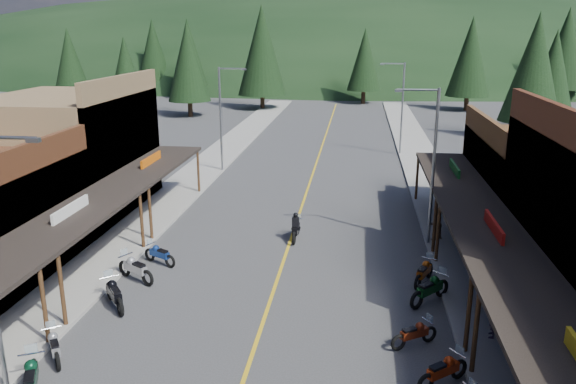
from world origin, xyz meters
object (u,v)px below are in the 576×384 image
(shop_east_3, at_px, (549,185))
(pine_5, at_px, (565,48))
(shop_west_3, at_px, (69,154))
(pine_8, at_px, (126,75))
(pedestrian_east_a, at_px, (494,316))
(bike_west_5, at_px, (31,378))
(pine_9, at_px, (553,71))
(bike_east_9, at_px, (424,271))
(pine_4, at_px, (470,57))
(streetlight_2, at_px, (431,160))
(bike_west_6, at_px, (54,345))
(bike_east_7, at_px, (414,333))
(pine_1, at_px, (188,52))
(rider_on_bike, at_px, (296,228))
(bike_west_8, at_px, (135,267))
(pine_7, at_px, (153,51))
(pine_2, at_px, (262,50))
(bike_east_6, at_px, (443,369))
(pine_10, at_px, (188,62))
(pine_11, at_px, (534,68))
(pedestrian_east_b, at_px, (435,224))
(streetlight_3, at_px, (401,104))
(bike_west_7, at_px, (114,293))
(bike_east_8, at_px, (430,288))
(streetlight_1, at_px, (222,115))
(bike_west_9, at_px, (159,253))
(pine_3, at_px, (365,59))

(shop_east_3, bearing_deg, pine_5, 71.55)
(shop_west_3, distance_m, pine_8, 29.95)
(pine_8, xyz_separation_m, pedestrian_east_a, (30.30, -41.13, -5.01))
(bike_west_5, bearing_deg, pine_9, 33.09)
(shop_west_3, distance_m, bike_east_9, 21.89)
(pine_4, relative_size, bike_west_5, 5.39)
(shop_east_3, distance_m, streetlight_2, 7.80)
(bike_west_6, distance_m, bike_east_9, 14.92)
(bike_east_7, bearing_deg, pine_8, -178.82)
(pine_9, bearing_deg, pine_4, 111.80)
(pine_1, height_order, bike_east_9, pine_1)
(streetlight_2, distance_m, rider_on_bike, 7.70)
(shop_east_3, distance_m, bike_west_8, 22.06)
(pine_7, bearing_deg, bike_west_8, -70.75)
(bike_west_5, bearing_deg, pine_2, 67.01)
(pine_9, distance_m, bike_east_6, 52.55)
(pine_2, xyz_separation_m, pine_5, (44.00, 14.00, 0.00))
(pine_10, relative_size, pine_11, 0.94)
(pine_2, distance_m, pedestrian_east_a, 62.29)
(bike_east_9, bearing_deg, pedestrian_east_b, 103.28)
(streetlight_3, relative_size, bike_east_9, 3.88)
(pine_7, relative_size, pedestrian_east_b, 7.32)
(bike_west_7, relative_size, bike_east_8, 0.97)
(shop_east_3, bearing_deg, bike_east_8, -126.77)
(streetlight_1, xyz_separation_m, pine_2, (-3.05, 36.00, 3.53))
(pedestrian_east_b, bearing_deg, shop_east_3, 165.70)
(shop_east_3, distance_m, bike_east_7, 15.69)
(streetlight_1, height_order, pine_5, pine_5)
(pine_11, distance_m, bike_west_7, 46.91)
(pine_4, xyz_separation_m, bike_west_9, (-23.74, -56.10, -6.68))
(bike_west_5, relative_size, pedestrian_east_b, 1.36)
(bike_west_5, bearing_deg, pine_5, 36.39)
(bike_east_8, bearing_deg, streetlight_2, 128.38)
(pine_2, height_order, pedestrian_east_b, pine_2)
(pine_9, relative_size, bike_west_8, 4.74)
(streetlight_2, distance_m, pine_5, 69.57)
(pine_11, xyz_separation_m, bike_west_9, (-25.74, -34.10, -6.63))
(pine_3, bearing_deg, streetlight_2, -87.09)
(bike_west_7, bearing_deg, pine_10, 65.23)
(pine_7, xyz_separation_m, bike_west_6, (25.52, -80.24, -6.68))
(streetlight_2, height_order, pine_10, pine_10)
(pine_5, xyz_separation_m, bike_west_6, (-40.48, -76.24, -7.44))
(pine_7, height_order, bike_east_6, pine_7)
(pine_3, relative_size, pine_9, 1.02)
(bike_west_8, bearing_deg, streetlight_1, 33.65)
(pine_7, xyz_separation_m, bike_west_5, (25.88, -82.21, -6.58))
(streetlight_3, bearing_deg, pine_3, 94.69)
(streetlight_1, bearing_deg, pedestrian_east_a, -56.60)
(pine_10, bearing_deg, bike_east_7, -65.63)
(pine_5, distance_m, pine_10, 56.48)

